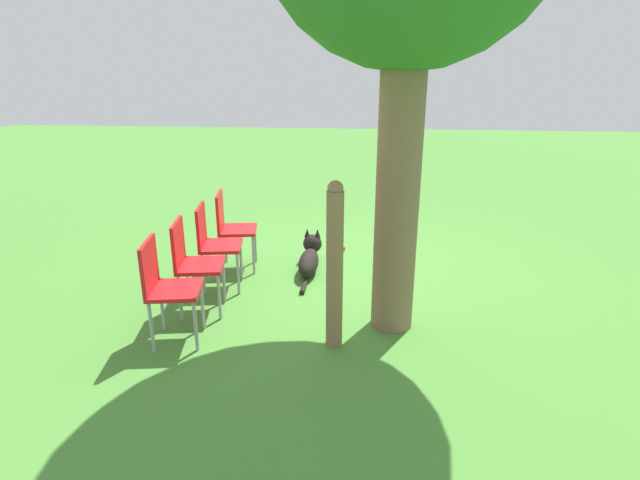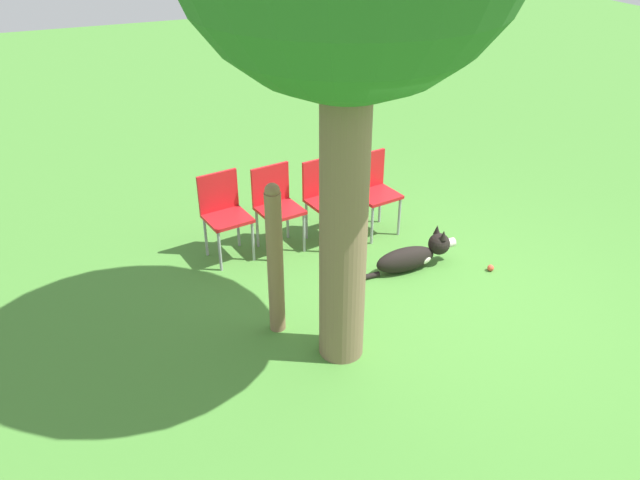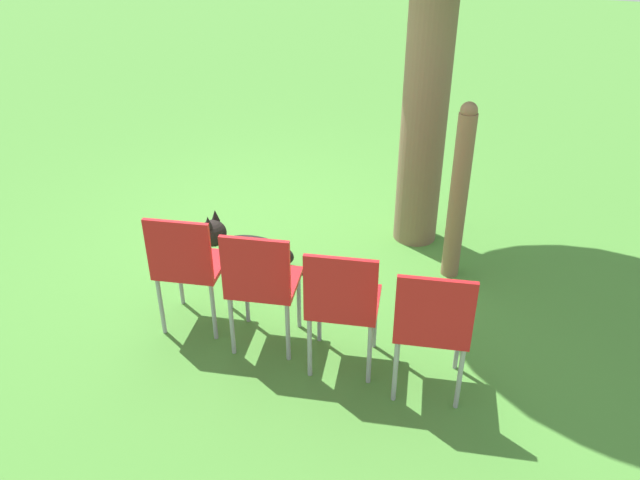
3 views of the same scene
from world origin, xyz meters
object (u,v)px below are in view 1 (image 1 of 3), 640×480
Objects in this scene: dog at (310,258)px; fence_post at (335,266)px; red_chair_1 at (213,240)px; tennis_ball at (343,248)px; red_chair_2 at (192,259)px; red_chair_0 at (231,224)px; red_chair_3 at (165,283)px.

dog is 1.79m from fence_post.
tennis_ball is (-1.31, -1.31, -0.51)m from red_chair_1.
fence_post is at bearing -28.76° from red_chair_2.
red_chair_1 is at bearing 122.15° from dog.
red_chair_2 is at bearing 139.62° from dog.
red_chair_2 is (0.03, 0.56, 0.00)m from red_chair_1.
red_chair_2 is (0.07, 1.13, 0.00)m from red_chair_0.
red_chair_0 is at bearing 76.86° from red_chair_1.
tennis_ball is (-1.27, -0.75, -0.51)m from red_chair_0.
dog reaches higher than tennis_ball.
red_chair_2 is at bearing -19.13° from fence_post.
fence_post is at bearing -166.20° from dog.
red_chair_0 is at bearing 76.86° from red_chair_3.
fence_post is 1.56× the size of red_chair_2.
fence_post is 1.72m from red_chair_1.
red_chair_1 is 1.92m from tennis_ball.
fence_post reaches higher than dog.
dog is at bearing 49.76° from red_chair_3.
red_chair_2 is at bearing -103.14° from red_chair_0.
fence_post reaches higher than red_chair_1.
tennis_ball is at bearing -26.65° from dog.
red_chair_2 and red_chair_3 have the same top height.
dog is 1.19m from red_chair_1.
red_chair_1 is 1.00× the size of red_chair_2.
tennis_ball is at bearing -88.73° from fence_post.
red_chair_3 is 13.52× the size of tennis_ball.
red_chair_3 reaches higher than tennis_ball.
red_chair_2 reaches higher than tennis_ball.
fence_post is 1.49m from red_chair_2.
dog is 1.28× the size of red_chair_1.
red_chair_1 is 1.13m from red_chair_3.
red_chair_1 and red_chair_2 have the same top height.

